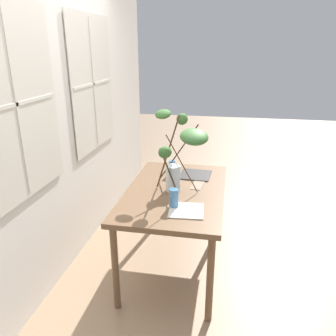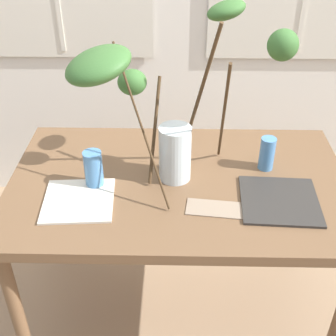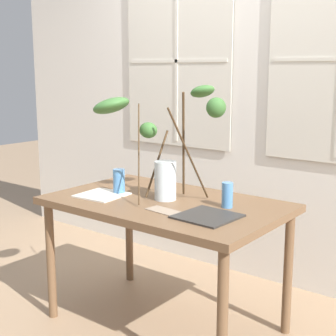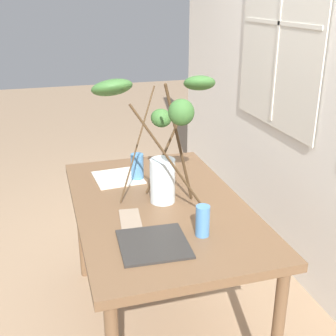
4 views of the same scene
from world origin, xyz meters
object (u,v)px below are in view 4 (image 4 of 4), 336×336
(vase_with_branches, at_px, (152,132))
(plate_square_left, at_px, (118,178))
(drinking_glass_blue_right, at_px, (203,221))
(plate_square_right, at_px, (154,244))
(dining_table, at_px, (160,217))
(drinking_glass_blue_left, at_px, (137,167))

(vase_with_branches, relative_size, plate_square_left, 3.12)
(drinking_glass_blue_right, xyz_separation_m, plate_square_right, (0.02, -0.22, -0.06))
(drinking_glass_blue_right, bearing_deg, dining_table, -165.08)
(dining_table, xyz_separation_m, plate_square_right, (0.36, -0.13, 0.08))
(dining_table, relative_size, drinking_glass_blue_right, 9.67)
(dining_table, height_order, drinking_glass_blue_left, drinking_glass_blue_left)
(vase_with_branches, relative_size, drinking_glass_blue_right, 5.74)
(plate_square_right, bearing_deg, plate_square_left, -178.89)
(drinking_glass_blue_right, bearing_deg, plate_square_left, -161.90)
(plate_square_left, bearing_deg, drinking_glass_blue_left, 66.03)
(plate_square_right, bearing_deg, drinking_glass_blue_right, 94.69)
(vase_with_branches, distance_m, plate_square_right, 0.55)
(plate_square_left, xyz_separation_m, plate_square_right, (0.73, 0.01, 0.00))
(vase_with_branches, height_order, drinking_glass_blue_right, vase_with_branches)
(dining_table, bearing_deg, vase_with_branches, -153.25)
(drinking_glass_blue_left, distance_m, plate_square_left, 0.13)
(drinking_glass_blue_left, relative_size, drinking_glass_blue_right, 1.08)
(drinking_glass_blue_right, distance_m, plate_square_left, 0.75)
(drinking_glass_blue_left, relative_size, plate_square_right, 0.53)
(plate_square_left, bearing_deg, plate_square_right, 1.11)
(plate_square_left, relative_size, plate_square_right, 0.90)
(dining_table, bearing_deg, drinking_glass_blue_left, -172.98)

